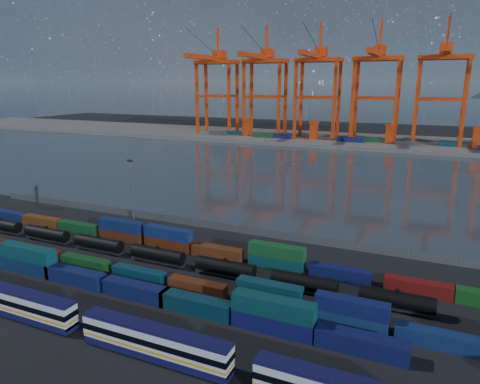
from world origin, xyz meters
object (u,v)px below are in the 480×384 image
at_px(tanker_string, 127,249).
at_px(gantry_cranes, 347,69).
at_px(bare_tree, 37,196).
at_px(passenger_train, 155,343).

distance_m(tanker_string, gantry_cranes, 203.43).
xyz_separation_m(tanker_string, bare_tree, (-48.37, 19.49, 1.88)).
bearing_deg(bare_tree, passenger_train, -31.86).
bearing_deg(bare_tree, gantry_cranes, 72.75).
bearing_deg(passenger_train, gantry_cranes, 94.61).
height_order(tanker_string, gantry_cranes, gantry_cranes).
xyz_separation_m(passenger_train, gantry_cranes, (-18.18, 225.30, 41.64)).
xyz_separation_m(passenger_train, bare_tree, (-73.87, 45.92, 1.39)).
distance_m(tanker_string, bare_tree, 52.18).
bearing_deg(passenger_train, tanker_string, 133.98).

